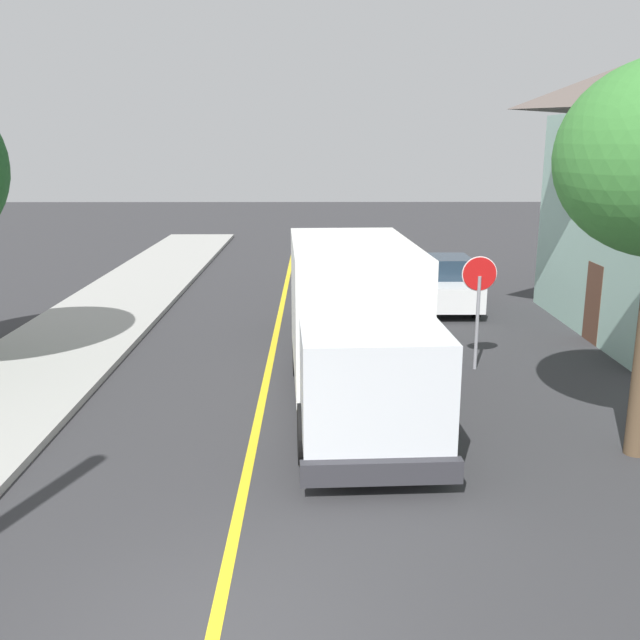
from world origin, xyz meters
name	(u,v)px	position (x,y,z in m)	size (l,w,h in m)	color
centre_line_yellow	(270,361)	(0.00, 10.00, 0.00)	(0.16, 56.00, 0.01)	gold
box_truck	(355,320)	(1.88, 7.04, 1.77)	(2.75, 7.29, 3.20)	silver
parked_car_near	(338,304)	(1.74, 12.82, 0.79)	(1.91, 4.44, 1.67)	#4C564C
parked_car_mid	(349,262)	(2.39, 20.12, 0.79)	(1.93, 4.45, 1.67)	#B7B7BC
parked_van_across	(443,283)	(5.20, 15.82, 0.79)	(1.81, 4.40, 1.67)	silver
stop_sign	(479,291)	(4.83, 9.40, 1.86)	(0.80, 0.10, 2.65)	gray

